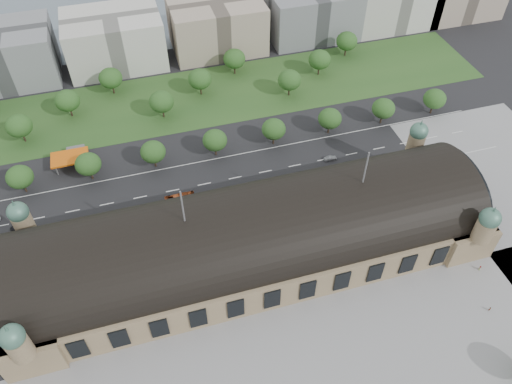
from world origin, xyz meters
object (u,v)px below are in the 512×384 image
object	(u,v)px
traffic_car_5	(330,158)
pedestrian_0	(480,268)
traffic_car_2	(18,227)
parked_car_2	(58,250)
bus_east	(307,181)
pedestrian_1	(490,309)
parked_car_4	(142,223)
petrol_station	(74,155)
traffic_car_6	(447,151)
parked_car_3	(67,239)
parked_car_1	(15,250)
parked_car_5	(93,242)
parked_car_6	(173,216)
bus_mid	(216,198)
parked_car_0	(38,254)
bus_west	(180,198)

from	to	relation	value
traffic_car_5	pedestrian_0	world-z (taller)	pedestrian_0
traffic_car_2	parked_car_2	world-z (taller)	parked_car_2
bus_east	pedestrian_1	size ratio (longest dim) A/B	6.23
parked_car_4	pedestrian_1	bearing A→B (deg)	19.46
petrol_station	traffic_car_6	xyz separation A→B (m)	(142.52, -37.40, -2.19)
parked_car_3	parked_car_4	size ratio (longest dim) A/B	0.96
parked_car_1	parked_car_5	distance (m)	25.55
traffic_car_6	traffic_car_2	bearing A→B (deg)	-92.08
parked_car_6	bus_mid	distance (m)	16.80
parked_car_3	pedestrian_1	xyz separation A→B (m)	(120.97, -63.74, 0.26)
parked_car_0	parked_car_4	xyz separation A→B (m)	(34.43, 3.90, -0.05)
parked_car_5	parked_car_6	world-z (taller)	parked_car_6
bus_west	pedestrian_1	size ratio (longest dim) A/B	5.90
parked_car_5	bus_east	world-z (taller)	bus_east
traffic_car_5	parked_car_3	xyz separation A→B (m)	(-100.73, -12.21, -0.15)
parked_car_0	bus_east	world-z (taller)	bus_east
parked_car_1	parked_car_6	world-z (taller)	parked_car_6
traffic_car_5	parked_car_0	distance (m)	111.13
traffic_car_5	pedestrian_1	size ratio (longest dim) A/B	2.68
parked_car_2	parked_car_0	bearing A→B (deg)	-124.23
parked_car_1	pedestrian_0	size ratio (longest dim) A/B	2.87
parked_car_3	parked_car_5	xyz separation A→B (m)	(8.56, -4.00, 0.05)
traffic_car_5	parked_car_5	distance (m)	93.59
parked_car_2	bus_west	world-z (taller)	bus_west
traffic_car_6	bus_east	bearing A→B (deg)	-88.93
traffic_car_6	parked_car_6	world-z (taller)	parked_car_6
parked_car_3	bus_mid	distance (m)	52.77
traffic_car_6	parked_car_6	xyz separation A→B (m)	(-110.67, -2.89, 0.04)
traffic_car_2	traffic_car_5	distance (m)	116.86
traffic_car_6	bus_east	distance (m)	59.48
pedestrian_0	bus_west	bearing A→B (deg)	154.20
traffic_car_2	parked_car_3	world-z (taller)	traffic_car_2
parked_car_0	parked_car_1	distance (m)	8.40
traffic_car_6	pedestrian_1	xyz separation A→B (m)	(-25.88, -66.62, 0.17)
parked_car_0	parked_car_6	size ratio (longest dim) A/B	0.80
petrol_station	pedestrian_1	xyz separation A→B (m)	(116.64, -104.02, -2.01)
traffic_car_5	parked_car_0	size ratio (longest dim) A/B	1.13
parked_car_1	bus_east	bearing A→B (deg)	63.54
pedestrian_0	parked_car_3	bearing A→B (deg)	166.00
parked_car_0	parked_car_5	distance (m)	17.79
traffic_car_2	parked_car_1	size ratio (longest dim) A/B	0.91
parked_car_1	pedestrian_0	world-z (taller)	pedestrian_0
traffic_car_6	parked_car_0	bearing A→B (deg)	-87.05
traffic_car_5	traffic_car_6	distance (m)	47.06
traffic_car_6	pedestrian_0	distance (m)	56.60
traffic_car_6	parked_car_4	bearing A→B (deg)	-88.18
parked_car_1	bus_west	xyz separation A→B (m)	(56.74, 7.00, 0.76)
traffic_car_5	parked_car_4	xyz separation A→B (m)	(-75.53, -12.21, -0.14)
petrol_station	bus_west	distance (m)	48.85
traffic_car_6	parked_car_0	size ratio (longest dim) A/B	1.24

